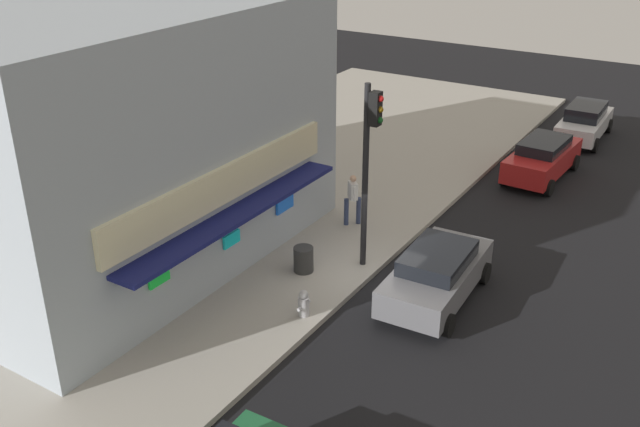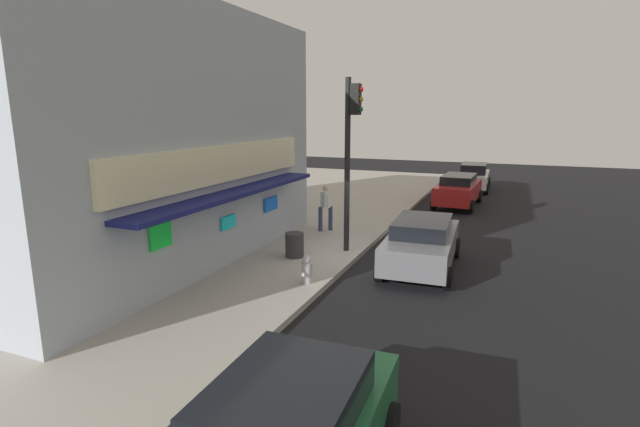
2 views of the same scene
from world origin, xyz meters
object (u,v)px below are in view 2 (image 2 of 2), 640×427
Objects in this scene: traffic_light at (351,143)px; parked_car_grey at (422,243)px; parked_car_red at (458,190)px; parked_car_white at (473,176)px; trash_can at (295,245)px; fire_hydrant at (307,270)px; pedestrian at (326,206)px.

traffic_light reaches higher than parked_car_grey.
parked_car_red is at bearing 0.52° from parked_car_grey.
parked_car_grey is (-16.19, 0.18, -0.01)m from parked_car_white.
trash_can is at bearing 102.67° from parked_car_grey.
fire_hydrant is 5.81m from pedestrian.
parked_car_red is (10.55, 0.09, 0.02)m from parked_car_grey.
trash_can is at bearing 161.82° from parked_car_red.
pedestrian is at bearing 162.10° from parked_car_white.
parked_car_white reaches higher than fire_hydrant.
parked_car_red is (11.41, -3.75, 0.28)m from trash_can.
fire_hydrant is 0.17× the size of parked_car_red.
traffic_light is at bearing -142.21° from pedestrian.
trash_can is (2.00, 1.31, 0.02)m from fire_hydrant.
pedestrian is 8.88m from parked_car_red.
fire_hydrant is at bearing 138.46° from parked_car_grey.
parked_car_white is at bearing -9.51° from traffic_light.
pedestrian is (5.53, 1.65, 0.61)m from fire_hydrant.
pedestrian reaches higher than parked_car_grey.
trash_can is 3.95m from parked_car_grey.
parked_car_white is (13.52, -4.37, -0.32)m from pedestrian.
traffic_light is 1.24× the size of parked_car_grey.
parked_car_red reaches higher than trash_can.
parked_car_white is at bearing -2.81° from parked_car_red.
parked_car_grey is at bearing -122.53° from pedestrian.
fire_hydrant is (-3.30, 0.08, -3.18)m from traffic_light.
pedestrian is at bearing 5.55° from trash_can.
traffic_light reaches higher than parked_car_white.
pedestrian is at bearing 16.60° from fire_hydrant.
parked_car_white is 0.98× the size of parked_car_red.
traffic_light is 10.77m from parked_car_red.
parked_car_grey is 0.98× the size of parked_car_red.
traffic_light is at bearing -1.40° from fire_hydrant.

